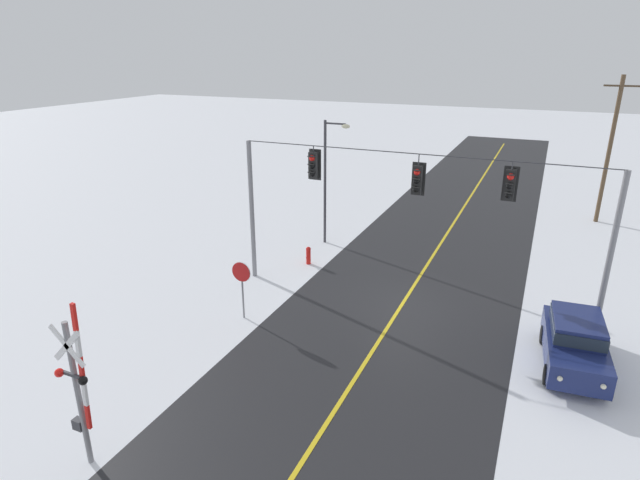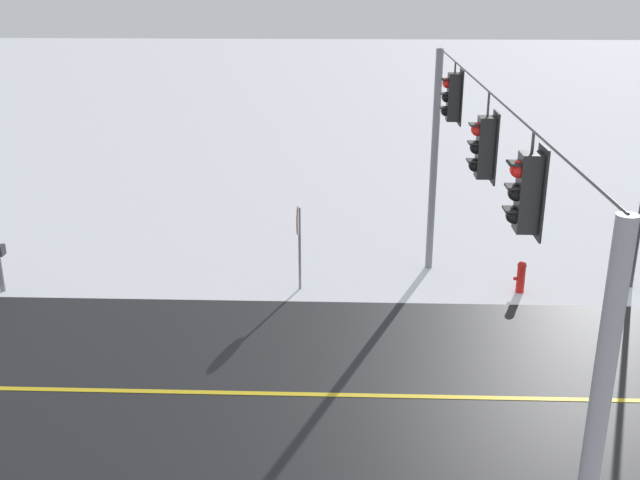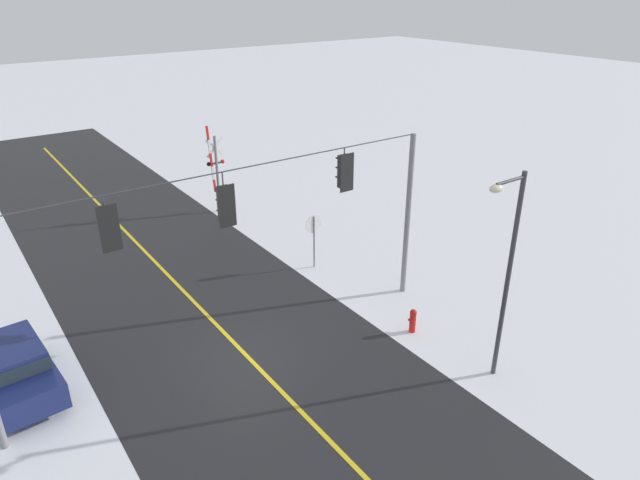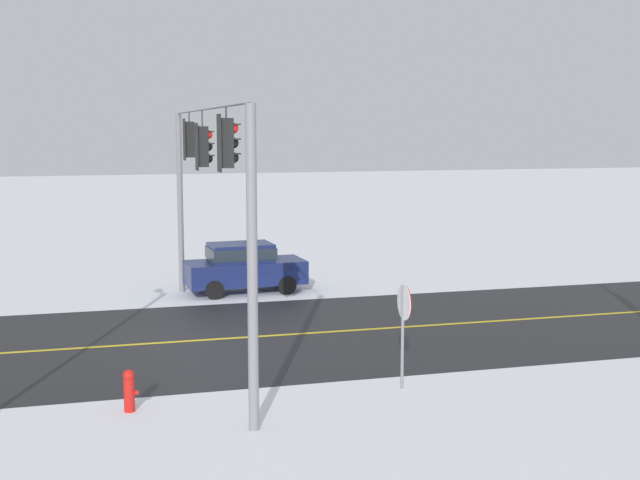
# 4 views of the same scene
# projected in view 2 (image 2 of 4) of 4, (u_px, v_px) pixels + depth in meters

# --- Properties ---
(ground_plane) EXTENTS (160.00, 160.00, 0.00)m
(ground_plane) POSITION_uv_depth(u_px,v_px,m) (463.00, 398.00, 15.12)
(ground_plane) COLOR white
(signal_span) EXTENTS (14.20, 0.47, 6.22)m
(signal_span) POSITION_uv_depth(u_px,v_px,m) (478.00, 195.00, 13.69)
(signal_span) COLOR gray
(signal_span) RESTS_ON ground
(stop_sign) EXTENTS (0.80, 0.09, 2.35)m
(stop_sign) POSITION_uv_depth(u_px,v_px,m) (299.00, 229.00, 19.66)
(stop_sign) COLOR gray
(stop_sign) RESTS_ON ground
(fire_hydrant) EXTENTS (0.24, 0.31, 0.88)m
(fire_hydrant) POSITION_uv_depth(u_px,v_px,m) (521.00, 276.00, 19.89)
(fire_hydrant) COLOR red
(fire_hydrant) RESTS_ON ground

